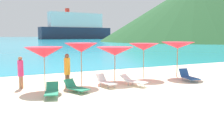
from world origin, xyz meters
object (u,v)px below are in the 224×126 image
object	(u,v)px
umbrella_1	(81,48)
beachgoer_1	(67,69)
lounge_chair_0	(52,91)
beachgoer_0	(21,71)
cruise_ship	(76,27)
umbrella_4	(178,45)
lounge_chair_2	(133,81)
lounge_chair_3	(76,87)
umbrella_3	(144,47)
lounge_chair_1	(188,76)
umbrella_0	(44,52)
lounge_chair_4	(106,81)
umbrella_2	(115,51)

from	to	relation	value
umbrella_1	beachgoer_1	distance (m)	1.52
lounge_chair_0	beachgoer_0	bearing A→B (deg)	128.07
beachgoer_1	cruise_ship	distance (m)	177.26
umbrella_4	cruise_ship	size ratio (longest dim) A/B	0.04
lounge_chair_2	lounge_chair_3	size ratio (longest dim) A/B	1.10
umbrella_3	lounge_chair_2	world-z (taller)	umbrella_3
umbrella_1	lounge_chair_1	size ratio (longest dim) A/B	1.55
umbrella_0	lounge_chair_1	bearing A→B (deg)	-9.19
cruise_ship	beachgoer_0	bearing A→B (deg)	-114.71
lounge_chair_0	lounge_chair_2	world-z (taller)	lounge_chair_0
beachgoer_0	cruise_ship	world-z (taller)	cruise_ship
umbrella_1	umbrella_4	bearing A→B (deg)	-3.24
umbrella_4	lounge_chair_4	bearing A→B (deg)	-172.08
umbrella_2	lounge_chair_3	distance (m)	3.92
lounge_chair_0	lounge_chair_4	distance (m)	3.29
umbrella_2	beachgoer_0	xyz separation A→B (m)	(-5.46, 0.26, -0.93)
lounge_chair_1	cruise_ship	size ratio (longest dim) A/B	0.03
umbrella_3	umbrella_4	bearing A→B (deg)	-14.99
umbrella_2	beachgoer_1	xyz separation A→B (m)	(-3.16, -0.56, -0.87)
umbrella_4	lounge_chair_0	world-z (taller)	umbrella_4
umbrella_0	umbrella_3	xyz separation A→B (m)	(6.50, 0.66, 0.12)
umbrella_4	lounge_chair_2	distance (m)	4.70
umbrella_0	lounge_chair_0	distance (m)	2.37
umbrella_0	umbrella_4	world-z (taller)	umbrella_4
umbrella_4	lounge_chair_3	xyz separation A→B (m)	(-7.50, -1.26, -1.91)
beachgoer_0	lounge_chair_3	bearing A→B (deg)	-24.76
umbrella_0	lounge_chair_4	size ratio (longest dim) A/B	1.54
lounge_chair_1	beachgoer_1	bearing A→B (deg)	177.56
umbrella_3	lounge_chair_0	bearing A→B (deg)	-160.13
lounge_chair_0	umbrella_2	bearing A→B (deg)	42.61
lounge_chair_2	lounge_chair_4	bearing A→B (deg)	138.33
lounge_chair_4	cruise_ship	xyz separation A→B (m)	(51.03, 169.77, 8.50)
umbrella_1	lounge_chair_2	world-z (taller)	umbrella_1
umbrella_1	beachgoer_0	world-z (taller)	umbrella_1
umbrella_0	umbrella_1	world-z (taller)	umbrella_1
umbrella_4	lounge_chair_1	xyz separation A→B (m)	(-0.30, -1.42, -1.87)
lounge_chair_2	beachgoer_0	xyz separation A→B (m)	(-5.75, 2.05, 0.62)
umbrella_3	lounge_chair_3	bearing A→B (deg)	-160.15
lounge_chair_1	lounge_chair_0	bearing A→B (deg)	-169.26
lounge_chair_3	umbrella_1	bearing A→B (deg)	40.34
umbrella_4	lounge_chair_3	distance (m)	7.84
lounge_chair_4	umbrella_4	bearing A→B (deg)	-2.53
umbrella_1	beachgoer_0	xyz separation A→B (m)	(-3.24, 0.45, -1.21)
beachgoer_1	umbrella_0	bearing A→B (deg)	-20.27
umbrella_0	umbrella_4	distance (m)	8.80
umbrella_4	lounge_chair_2	world-z (taller)	umbrella_4
lounge_chair_3	lounge_chair_4	bearing A→B (deg)	-7.96
lounge_chair_0	lounge_chair_2	bearing A→B (deg)	21.16
umbrella_3	beachgoer_1	world-z (taller)	umbrella_3
lounge_chair_1	beachgoer_0	distance (m)	9.87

